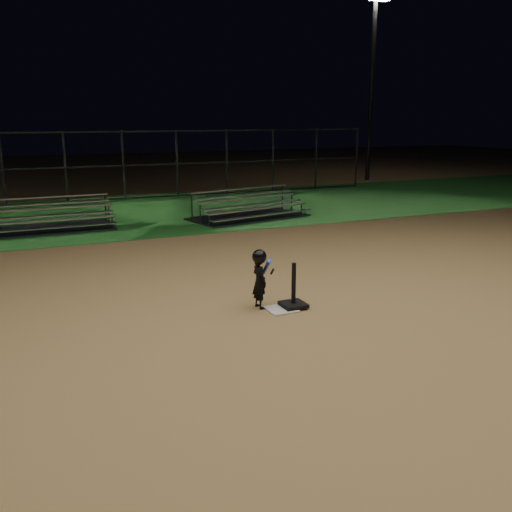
# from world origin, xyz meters

# --- Properties ---
(ground) EXTENTS (80.00, 80.00, 0.00)m
(ground) POSITION_xyz_m (0.00, 0.00, 0.00)
(ground) COLOR #9A7846
(ground) RESTS_ON ground
(grass_strip) EXTENTS (60.00, 8.00, 0.01)m
(grass_strip) POSITION_xyz_m (0.00, 10.00, 0.01)
(grass_strip) COLOR #1B541C
(grass_strip) RESTS_ON ground
(home_plate) EXTENTS (0.45, 0.45, 0.02)m
(home_plate) POSITION_xyz_m (0.00, 0.00, 0.01)
(home_plate) COLOR beige
(home_plate) RESTS_ON ground
(batting_tee) EXTENTS (0.38, 0.38, 0.72)m
(batting_tee) POSITION_xyz_m (0.22, 0.02, 0.15)
(batting_tee) COLOR black
(batting_tee) RESTS_ON home_plate
(child_batter) EXTENTS (0.37, 0.56, 0.96)m
(child_batter) POSITION_xyz_m (-0.27, 0.24, 0.51)
(child_batter) COLOR black
(child_batter) RESTS_ON ground
(bleacher_left) EXTENTS (3.50, 1.73, 0.85)m
(bleacher_left) POSITION_xyz_m (-3.02, 8.18, 0.18)
(bleacher_left) COLOR #B4B4B9
(bleacher_left) RESTS_ON ground
(bleacher_right) EXTENTS (3.77, 2.40, 0.86)m
(bleacher_right) POSITION_xyz_m (2.71, 7.70, 0.18)
(bleacher_right) COLOR silver
(bleacher_right) RESTS_ON ground
(backstop_fence) EXTENTS (20.08, 0.08, 2.50)m
(backstop_fence) POSITION_xyz_m (0.00, 13.00, 1.25)
(backstop_fence) COLOR #38383D
(backstop_fence) RESTS_ON ground
(light_pole_right) EXTENTS (0.90, 0.53, 8.30)m
(light_pole_right) POSITION_xyz_m (12.00, 14.94, 4.95)
(light_pole_right) COLOR #2D2D30
(light_pole_right) RESTS_ON ground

